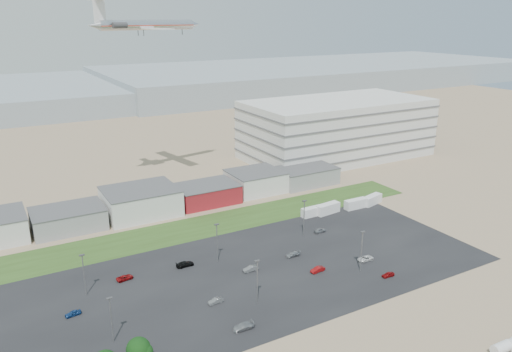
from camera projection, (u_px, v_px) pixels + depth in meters
ground at (276, 322)px, 101.52m from camera, size 700.00×700.00×0.00m
parking_lot at (250, 274)px, 120.43m from camera, size 120.00×50.00×0.01m
grass_strip at (182, 231)px, 144.59m from camera, size 160.00×16.00×0.02m
hills_backdrop at (103, 92)px, 379.86m from camera, size 700.00×200.00×9.00m
building_row at (105, 208)px, 151.12m from camera, size 170.00×20.00×8.00m
parking_garage at (337, 128)px, 218.67m from camera, size 80.00×40.00×25.00m
storage_tank_nw at (502, 348)px, 91.72m from camera, size 4.18×2.20×2.47m
box_trailer_a at (313, 212)px, 155.24m from camera, size 7.53×2.55×2.80m
box_trailer_b at (328, 209)px, 157.16m from camera, size 8.72×3.61×3.17m
box_trailer_c at (356, 204)px, 161.43m from camera, size 8.01×2.59×2.99m
box_trailer_d at (372, 200)px, 164.87m from camera, size 8.45×4.51×3.03m
tree_near at (139, 352)px, 87.18m from camera, size 4.60×4.60×6.90m
lightpole_front_l at (112, 320)px, 93.99m from camera, size 1.12×0.47×9.54m
lightpole_front_m at (257, 282)px, 106.68m from camera, size 1.21×0.50×10.29m
lightpole_front_r at (361, 251)px, 120.50m from camera, size 1.23×0.51×10.42m
lightpole_back_l at (84, 275)px, 109.95m from camera, size 1.17×0.49×9.93m
lightpole_back_m at (217, 243)px, 125.14m from camera, size 1.21×0.50×10.26m
lightpole_back_r at (304, 218)px, 139.91m from camera, size 1.25×0.52×10.64m
airliner at (148, 25)px, 167.09m from camera, size 46.83×36.32×12.42m
parked_car_0 at (365, 259)px, 126.83m from camera, size 4.23×1.95×1.18m
parked_car_1 at (318, 270)px, 121.28m from camera, size 3.92×1.64×1.26m
parked_car_2 at (388, 275)px, 119.04m from camera, size 3.32×1.48×1.11m
parked_car_3 at (243, 326)px, 99.02m from camera, size 4.54×1.95×1.30m
parked_car_4 at (216, 301)px, 108.04m from camera, size 3.50×1.43×1.13m
parked_car_5 at (73, 313)px, 103.53m from camera, size 3.39×1.70×1.11m
parked_car_6 at (185, 264)px, 123.94m from camera, size 4.57×1.95×1.31m
parked_car_7 at (251, 269)px, 121.68m from camera, size 3.89×1.39×1.28m
parked_car_8 at (320, 230)px, 143.46m from camera, size 3.89×1.74×1.30m
parked_car_9 at (125, 278)px, 117.66m from camera, size 4.21×2.37×1.11m
parked_car_12 at (293, 254)px, 129.18m from camera, size 4.14×1.76×1.19m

